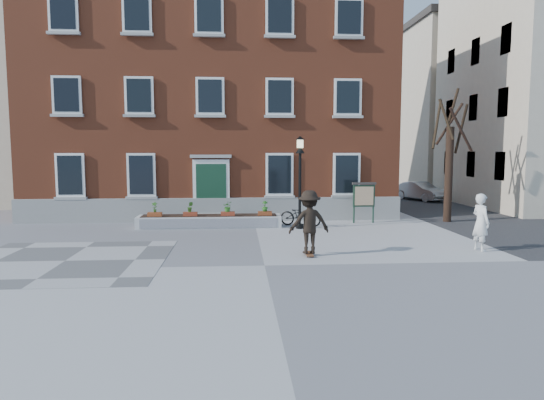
{
  "coord_description": "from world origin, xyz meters",
  "views": [
    {
      "loc": [
        -0.76,
        -13.8,
        3.36
      ],
      "look_at": [
        0.5,
        4.0,
        1.5
      ],
      "focal_mm": 32.0,
      "sensor_mm": 36.0,
      "label": 1
    }
  ],
  "objects": [
    {
      "name": "parked_car",
      "position": [
        11.32,
        17.43,
        0.62
      ],
      "size": [
        2.68,
        3.94,
        1.23
      ],
      "primitive_type": "imported",
      "rotation": [
        0.0,
        0.0,
        0.41
      ],
      "color": "#B4B7B9",
      "rests_on": "ground"
    },
    {
      "name": "brick_building",
      "position": [
        -2.0,
        13.98,
        6.3
      ],
      "size": [
        18.4,
        10.85,
        12.6
      ],
      "color": "#974429",
      "rests_on": "ground"
    },
    {
      "name": "ground",
      "position": [
        0.0,
        0.0,
        0.0
      ],
      "size": [
        100.0,
        100.0,
        0.0
      ],
      "primitive_type": "plane",
      "color": "#9A999C",
      "rests_on": "ground"
    },
    {
      "name": "planter_assembly",
      "position": [
        -1.99,
        7.18,
        0.31
      ],
      "size": [
        6.2,
        1.12,
        1.15
      ],
      "color": "silver",
      "rests_on": "ground"
    },
    {
      "name": "lamp_post",
      "position": [
        1.86,
        6.53,
        2.54
      ],
      "size": [
        0.4,
        0.4,
        3.93
      ],
      "color": "black",
      "rests_on": "ground"
    },
    {
      "name": "bystander",
      "position": [
        7.28,
        1.58,
        0.96
      ],
      "size": [
        0.6,
        0.78,
        1.92
      ],
      "primitive_type": "imported",
      "rotation": [
        0.0,
        0.0,
        1.8
      ],
      "color": "white",
      "rests_on": "ground"
    },
    {
      "name": "notice_board",
      "position": [
        5.0,
        7.91,
        1.26
      ],
      "size": [
        1.1,
        0.16,
        1.87
      ],
      "color": "#183122",
      "rests_on": "ground"
    },
    {
      "name": "skateboarder",
      "position": [
        1.48,
        1.25,
        1.08
      ],
      "size": [
        1.37,
        0.87,
        2.08
      ],
      "color": "brown",
      "rests_on": "ground"
    },
    {
      "name": "side_street",
      "position": [
        17.99,
        19.78,
        7.02
      ],
      "size": [
        15.2,
        36.0,
        14.5
      ],
      "color": "#323235",
      "rests_on": "ground"
    },
    {
      "name": "bicycle",
      "position": [
        1.99,
        7.21,
        0.49
      ],
      "size": [
        1.96,
        1.43,
        0.98
      ],
      "primitive_type": "imported",
      "rotation": [
        0.0,
        0.0,
        1.1
      ],
      "color": "black",
      "rests_on": "ground"
    },
    {
      "name": "checker_patch",
      "position": [
        -6.0,
        1.0,
        0.01
      ],
      "size": [
        6.0,
        6.0,
        0.01
      ],
      "primitive_type": "cube",
      "color": "#535355",
      "rests_on": "ground"
    },
    {
      "name": "bare_tree",
      "position": [
        9.01,
        8.01,
        2.79
      ],
      "size": [
        1.83,
        1.83,
        6.16
      ],
      "color": "black",
      "rests_on": "ground"
    }
  ]
}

